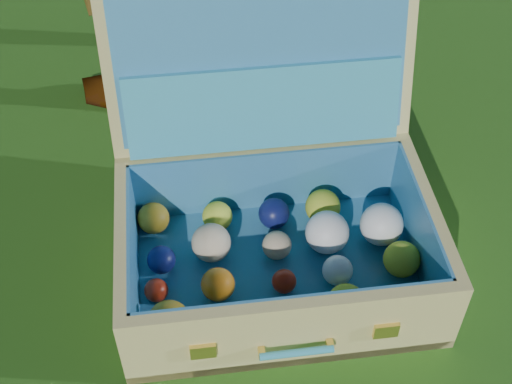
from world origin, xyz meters
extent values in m
plane|color=#215114|center=(0.00, 0.00, 0.00)|extent=(60.00, 60.00, 0.00)
cube|color=#D7C774|center=(0.18, 0.18, 0.01)|extent=(0.81, 0.70, 0.03)
cube|color=#D7C774|center=(0.09, -0.02, 0.10)|extent=(0.63, 0.31, 0.21)
cube|color=#D7C774|center=(0.27, 0.38, 0.10)|extent=(0.63, 0.31, 0.21)
cube|color=#D7C774|center=(-0.12, 0.32, 0.10)|extent=(0.19, 0.38, 0.21)
cube|color=#D7C774|center=(0.48, 0.04, 0.10)|extent=(0.19, 0.38, 0.21)
cube|color=teal|center=(0.18, 0.18, 0.03)|extent=(0.75, 0.63, 0.01)
cube|color=teal|center=(0.09, 0.00, 0.12)|extent=(0.58, 0.27, 0.18)
cube|color=teal|center=(0.26, 0.36, 0.12)|extent=(0.58, 0.27, 0.18)
cube|color=teal|center=(-0.11, 0.31, 0.12)|extent=(0.17, 0.37, 0.18)
cube|color=teal|center=(0.46, 0.05, 0.12)|extent=(0.17, 0.37, 0.18)
cube|color=#D7C774|center=(0.30, 0.46, 0.42)|extent=(0.69, 0.43, 0.45)
cube|color=teal|center=(0.29, 0.44, 0.43)|extent=(0.62, 0.37, 0.39)
cube|color=#399FB9|center=(0.28, 0.40, 0.31)|extent=(0.59, 0.32, 0.19)
cube|color=#F2C659|center=(-0.09, 0.04, 0.10)|extent=(0.05, 0.03, 0.04)
cube|color=#F2C659|center=(0.25, -0.11, 0.10)|extent=(0.05, 0.03, 0.04)
cylinder|color=#399FB9|center=(0.07, -0.05, 0.09)|extent=(0.14, 0.08, 0.02)
cube|color=#F2C659|center=(0.01, -0.01, 0.09)|extent=(0.02, 0.02, 0.01)
cube|color=#F2C659|center=(0.14, -0.07, 0.09)|extent=(0.02, 0.02, 0.01)
sphere|color=#C08719|center=(-0.11, 0.16, 0.08)|extent=(0.09, 0.09, 0.09)
sphere|color=#CCD834|center=(0.00, 0.10, 0.07)|extent=(0.08, 0.08, 0.08)
sphere|color=orange|center=(0.12, 0.04, 0.06)|extent=(0.06, 0.06, 0.06)
sphere|color=#CCD834|center=(0.23, 0.00, 0.07)|extent=(0.08, 0.08, 0.08)
sphere|color=orange|center=(0.36, -0.06, 0.07)|extent=(0.07, 0.07, 0.07)
sphere|color=#AC210D|center=(-0.09, 0.26, 0.06)|extent=(0.05, 0.05, 0.05)
sphere|color=orange|center=(0.03, 0.19, 0.07)|extent=(0.07, 0.07, 0.07)
sphere|color=#AC210D|center=(0.16, 0.13, 0.06)|extent=(0.05, 0.05, 0.05)
sphere|color=white|center=(0.27, 0.09, 0.07)|extent=(0.07, 0.07, 0.07)
sphere|color=#CCD834|center=(0.41, 0.03, 0.07)|extent=(0.08, 0.08, 0.08)
sphere|color=#0F164F|center=(-0.04, 0.32, 0.06)|extent=(0.06, 0.06, 0.06)
sphere|color=beige|center=(0.07, 0.30, 0.08)|extent=(0.09, 0.09, 0.09)
sphere|color=beige|center=(0.20, 0.22, 0.07)|extent=(0.07, 0.07, 0.07)
sphere|color=white|center=(0.31, 0.18, 0.08)|extent=(0.10, 0.10, 0.10)
sphere|color=white|center=(0.43, 0.13, 0.08)|extent=(0.10, 0.10, 0.10)
sphere|color=#C08719|center=(0.00, 0.44, 0.07)|extent=(0.07, 0.07, 0.07)
sphere|color=#CCD834|center=(0.13, 0.37, 0.07)|extent=(0.07, 0.07, 0.07)
sphere|color=#0F164F|center=(0.24, 0.30, 0.07)|extent=(0.07, 0.07, 0.07)
sphere|color=#CCD834|center=(0.35, 0.25, 0.07)|extent=(0.08, 0.08, 0.08)
camera|label=1|loc=(-0.39, -0.63, 1.32)|focal=50.00mm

